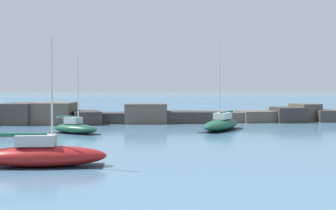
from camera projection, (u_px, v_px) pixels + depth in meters
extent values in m
cube|color=teal|center=(122.00, 103.00, 117.60)|extent=(400.00, 116.00, 0.01)
cube|color=#423D38|center=(21.00, 114.00, 56.44)|extent=(4.86, 5.79, 2.53)
cube|color=brown|center=(55.00, 113.00, 56.69)|extent=(5.20, 5.59, 2.57)
cube|color=#383330|center=(87.00, 117.00, 56.69)|extent=(3.94, 5.68, 1.56)
cube|color=#383330|center=(115.00, 118.00, 57.96)|extent=(4.22, 4.09, 1.28)
cube|color=brown|center=(145.00, 113.00, 57.73)|extent=(5.24, 3.95, 2.41)
cube|color=#383330|center=(179.00, 117.00, 58.60)|extent=(3.95, 4.27, 1.41)
cube|color=#383330|center=(204.00, 117.00, 58.29)|extent=(4.07, 4.41, 1.41)
cube|color=brown|center=(227.00, 117.00, 59.82)|extent=(5.00, 4.69, 1.28)
cube|color=brown|center=(256.00, 116.00, 59.66)|extent=(4.82, 4.48, 1.40)
cube|color=#383330|center=(288.00, 115.00, 59.56)|extent=(3.75, 4.32, 1.87)
cube|color=brown|center=(305.00, 112.00, 61.40)|extent=(3.54, 4.04, 2.24)
cube|color=#423D38|center=(325.00, 115.00, 60.80)|extent=(3.17, 4.63, 1.47)
ellipsoid|color=#195138|center=(221.00, 125.00, 48.63)|extent=(6.21, 7.64, 1.17)
cube|color=black|center=(221.00, 130.00, 48.66)|extent=(5.96, 7.30, 0.03)
cube|color=silver|center=(223.00, 116.00, 48.93)|extent=(2.34, 2.61, 0.64)
cylinder|color=silver|center=(219.00, 81.00, 47.92)|extent=(0.12, 0.12, 7.84)
cylinder|color=#BCBCC1|center=(226.00, 113.00, 49.94)|extent=(2.46, 3.55, 0.10)
cube|color=#1E664C|center=(227.00, 112.00, 49.94)|extent=(2.18, 3.08, 0.20)
ellipsoid|color=#195138|center=(75.00, 129.00, 45.45)|extent=(5.29, 4.77, 0.97)
cube|color=black|center=(75.00, 133.00, 45.47)|extent=(5.06, 4.58, 0.03)
cube|color=#B2B2B7|center=(73.00, 120.00, 45.56)|extent=(1.89, 1.80, 0.64)
cylinder|color=silver|center=(78.00, 89.00, 45.07)|extent=(0.12, 0.12, 6.71)
cylinder|color=#BCBCC1|center=(67.00, 118.00, 45.96)|extent=(2.32, 1.88, 0.10)
cube|color=#1E664C|center=(67.00, 117.00, 45.96)|extent=(2.04, 1.69, 0.20)
ellipsoid|color=maroon|center=(43.00, 156.00, 27.20)|extent=(7.47, 2.36, 1.23)
cube|color=black|center=(43.00, 167.00, 27.22)|extent=(7.09, 2.30, 0.03)
cube|color=#B2B2B7|center=(36.00, 140.00, 27.13)|extent=(2.26, 1.23, 0.64)
cylinder|color=silver|center=(52.00, 92.00, 27.08)|extent=(0.12, 0.12, 6.25)
cylinder|color=#BCBCC1|center=(17.00, 137.00, 27.03)|extent=(4.07, 0.24, 0.10)
cube|color=#1E664C|center=(17.00, 135.00, 27.02)|extent=(3.46, 0.32, 0.20)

